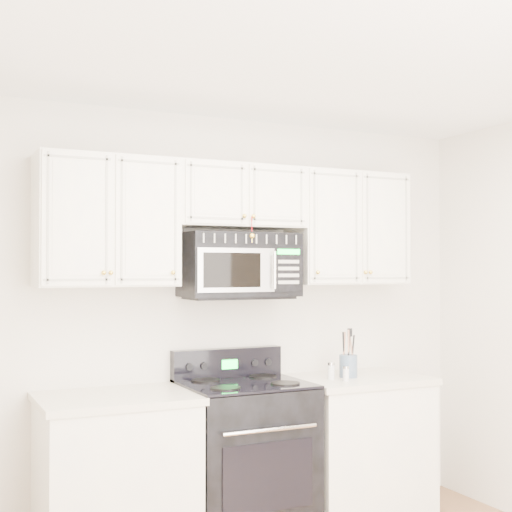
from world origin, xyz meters
TOP-DOWN VIEW (x-y plane):
  - room at (0.00, 0.00)m, footprint 3.51×3.51m
  - base_cabinet_left at (-0.80, 1.44)m, footprint 0.86×0.65m
  - base_cabinet_right at (0.80, 1.44)m, footprint 0.86×0.65m
  - range at (-0.01, 1.44)m, footprint 0.74×0.67m
  - upper_cabinets at (0.00, 1.58)m, footprint 2.44×0.37m
  - microwave at (0.01, 1.57)m, footprint 0.72×0.41m
  - utensil_crock at (0.72, 1.43)m, footprint 0.12×0.12m
  - shaker_salt at (0.57, 1.40)m, footprint 0.05×0.05m
  - shaker_pepper at (0.62, 1.30)m, footprint 0.04×0.04m

SIDE VIEW (x-z plane):
  - base_cabinet_left at x=-0.80m, z-range -0.03..0.89m
  - base_cabinet_right at x=0.80m, z-range -0.03..0.89m
  - range at x=-0.01m, z-range -0.07..1.04m
  - shaker_pepper at x=0.62m, z-range 0.92..1.01m
  - shaker_salt at x=0.57m, z-range 0.92..1.03m
  - utensil_crock at x=0.72m, z-range 0.85..1.16m
  - room at x=0.00m, z-range 0.00..2.60m
  - microwave at x=0.01m, z-range 1.45..1.85m
  - upper_cabinets at x=0.00m, z-range 1.56..2.31m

